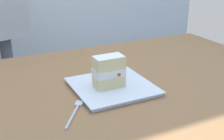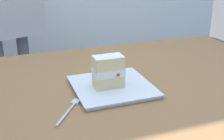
{
  "view_description": "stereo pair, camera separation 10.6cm",
  "coord_description": "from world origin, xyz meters",
  "px_view_note": "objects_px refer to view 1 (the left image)",
  "views": [
    {
      "loc": [
        -0.49,
        -0.88,
        1.23
      ],
      "look_at": [
        -0.06,
        0.0,
        0.85
      ],
      "focal_mm": 47.62,
      "sensor_mm": 36.0,
      "label": 1
    },
    {
      "loc": [
        -0.39,
        -0.92,
        1.23
      ],
      "look_at": [
        -0.06,
        0.0,
        0.85
      ],
      "focal_mm": 47.62,
      "sensor_mm": 36.0,
      "label": 2
    }
  ],
  "objects_px": {
    "cake_slice": "(109,72)",
    "dessert_plate": "(112,87)",
    "patio_table": "(126,108)",
    "dessert_fork": "(75,112)"
  },
  "relations": [
    {
      "from": "cake_slice",
      "to": "dessert_plate",
      "type": "bearing_deg",
      "value": 28.83
    },
    {
      "from": "cake_slice",
      "to": "dessert_fork",
      "type": "height_order",
      "value": "cake_slice"
    },
    {
      "from": "cake_slice",
      "to": "dessert_fork",
      "type": "xyz_separation_m",
      "value": [
        -0.17,
        -0.1,
        -0.07
      ]
    },
    {
      "from": "dessert_fork",
      "to": "dessert_plate",
      "type": "bearing_deg",
      "value": 31.14
    },
    {
      "from": "dessert_plate",
      "to": "dessert_fork",
      "type": "bearing_deg",
      "value": -148.86
    },
    {
      "from": "patio_table",
      "to": "cake_slice",
      "type": "relative_size",
      "value": 12.72
    },
    {
      "from": "patio_table",
      "to": "dessert_plate",
      "type": "relative_size",
      "value": 5.24
    },
    {
      "from": "dessert_fork",
      "to": "patio_table",
      "type": "bearing_deg",
      "value": 24.21
    },
    {
      "from": "dessert_plate",
      "to": "cake_slice",
      "type": "bearing_deg",
      "value": -151.17
    },
    {
      "from": "dessert_plate",
      "to": "cake_slice",
      "type": "height_order",
      "value": "cake_slice"
    }
  ]
}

